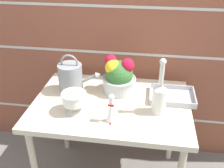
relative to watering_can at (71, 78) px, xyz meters
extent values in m
cube|color=brown|center=(0.30, 0.37, 0.25)|extent=(3.60, 0.08, 2.20)
cube|color=beige|center=(0.30, 0.33, -0.51)|extent=(3.53, 0.00, 0.02)
cube|color=beige|center=(0.30, 0.33, 0.07)|extent=(3.53, 0.00, 0.02)
cube|color=beige|center=(0.30, 0.33, 0.43)|extent=(3.53, 0.00, 0.02)
cube|color=beige|center=(0.30, -0.11, -0.13)|extent=(1.05, 0.74, 0.04)
cylinder|color=beige|center=(-0.16, 0.20, -0.50)|extent=(0.04, 0.04, 0.70)
cylinder|color=beige|center=(0.77, 0.20, -0.50)|extent=(0.04, 0.04, 0.70)
cylinder|color=gray|center=(0.00, 0.00, 0.00)|extent=(0.17, 0.17, 0.21)
cylinder|color=gray|center=(0.13, 0.00, 0.01)|extent=(0.14, 0.02, 0.09)
cone|color=gray|center=(0.20, 0.00, 0.04)|extent=(0.05, 0.05, 0.06)
torus|color=gray|center=(0.00, 0.00, 0.11)|extent=(0.13, 0.01, 0.13)
cylinder|color=silver|center=(0.09, -0.25, -0.10)|extent=(0.12, 0.12, 0.01)
cylinder|color=silver|center=(0.09, -0.25, -0.07)|extent=(0.04, 0.04, 0.05)
sphere|color=silver|center=(0.09, -0.25, -0.07)|extent=(0.05, 0.05, 0.05)
cylinder|color=silver|center=(0.09, -0.25, -0.01)|extent=(0.15, 0.15, 0.07)
torus|color=silver|center=(0.09, -0.25, 0.02)|extent=(0.16, 0.16, 0.01)
cylinder|color=#BCBCC1|center=(0.34, 0.05, -0.06)|extent=(0.23, 0.23, 0.10)
torus|color=#BCBCC1|center=(0.34, 0.05, -0.01)|extent=(0.24, 0.24, 0.01)
sphere|color=#387033|center=(0.34, 0.05, 0.03)|extent=(0.19, 0.19, 0.19)
sphere|color=yellow|center=(0.30, 0.04, 0.08)|extent=(0.11, 0.11, 0.11)
sphere|color=red|center=(0.27, 0.08, 0.11)|extent=(0.09, 0.09, 0.09)
sphere|color=red|center=(0.39, 0.04, 0.10)|extent=(0.10, 0.10, 0.10)
cylinder|color=silver|center=(0.62, -0.18, -0.02)|extent=(0.09, 0.09, 0.17)
cone|color=silver|center=(0.62, -0.18, 0.08)|extent=(0.09, 0.09, 0.03)
cylinder|color=silver|center=(0.62, -0.18, 0.16)|extent=(0.03, 0.03, 0.14)
sphere|color=silver|center=(0.62, -0.18, 0.24)|extent=(0.04, 0.04, 0.04)
cone|color=white|center=(0.34, -0.31, -0.05)|extent=(0.07, 0.07, 0.13)
cylinder|color=white|center=(0.34, -0.31, 0.04)|extent=(0.03, 0.03, 0.04)
sphere|color=white|center=(0.34, -0.31, 0.06)|extent=(0.04, 0.04, 0.04)
cube|color=red|center=(0.34, -0.33, 0.01)|extent=(0.04, 0.01, 0.01)
cube|color=#B7B7BC|center=(0.71, 0.01, -0.10)|extent=(0.30, 0.23, 0.01)
cube|color=#B7B7BC|center=(0.71, -0.11, -0.09)|extent=(0.30, 0.01, 0.04)
cube|color=#B7B7BC|center=(0.71, 0.13, -0.09)|extent=(0.30, 0.01, 0.04)
cube|color=#B7B7BC|center=(0.56, 0.01, -0.09)|extent=(0.01, 0.23, 0.04)
cube|color=#B7B7BC|center=(0.86, 0.01, -0.09)|extent=(0.01, 0.23, 0.04)
sphere|color=red|center=(0.34, -0.35, -0.10)|extent=(0.01, 0.01, 0.01)
camera|label=1|loc=(0.53, -1.58, 0.85)|focal=42.00mm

